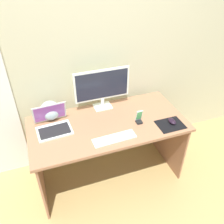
{
  "coord_description": "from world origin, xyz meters",
  "views": [
    {
      "loc": [
        -0.55,
        -1.69,
        2.12
      ],
      "look_at": [
        0.04,
        -0.02,
        0.85
      ],
      "focal_mm": 38.12,
      "sensor_mm": 36.0,
      "label": 1
    }
  ],
  "objects_px": {
    "monitor": "(102,87)",
    "laptop": "(53,125)",
    "fishbowl": "(50,111)",
    "mouse": "(172,121)",
    "keyboard_external": "(114,138)",
    "phone_in_dock": "(139,118)"
  },
  "relations": [
    {
      "from": "monitor",
      "to": "laptop",
      "type": "bearing_deg",
      "value": -161.03
    },
    {
      "from": "fishbowl",
      "to": "mouse",
      "type": "bearing_deg",
      "value": -23.21
    },
    {
      "from": "monitor",
      "to": "mouse",
      "type": "relative_size",
      "value": 5.61
    },
    {
      "from": "fishbowl",
      "to": "keyboard_external",
      "type": "distance_m",
      "value": 0.69
    },
    {
      "from": "keyboard_external",
      "to": "phone_in_dock",
      "type": "bearing_deg",
      "value": 23.23
    },
    {
      "from": "mouse",
      "to": "phone_in_dock",
      "type": "bearing_deg",
      "value": 159.46
    },
    {
      "from": "laptop",
      "to": "phone_in_dock",
      "type": "height_order",
      "value": "laptop"
    },
    {
      "from": "laptop",
      "to": "mouse",
      "type": "distance_m",
      "value": 1.11
    },
    {
      "from": "monitor",
      "to": "keyboard_external",
      "type": "relative_size",
      "value": 1.45
    },
    {
      "from": "laptop",
      "to": "fishbowl",
      "type": "height_order",
      "value": "laptop"
    },
    {
      "from": "keyboard_external",
      "to": "fishbowl",
      "type": "bearing_deg",
      "value": 132.32
    },
    {
      "from": "fishbowl",
      "to": "mouse",
      "type": "height_order",
      "value": "fishbowl"
    },
    {
      "from": "laptop",
      "to": "phone_in_dock",
      "type": "relative_size",
      "value": 2.36
    },
    {
      "from": "monitor",
      "to": "phone_in_dock",
      "type": "height_order",
      "value": "monitor"
    },
    {
      "from": "monitor",
      "to": "fishbowl",
      "type": "relative_size",
      "value": 2.96
    },
    {
      "from": "laptop",
      "to": "keyboard_external",
      "type": "height_order",
      "value": "laptop"
    },
    {
      "from": "fishbowl",
      "to": "phone_in_dock",
      "type": "relative_size",
      "value": 1.38
    },
    {
      "from": "monitor",
      "to": "fishbowl",
      "type": "xyz_separation_m",
      "value": [
        -0.53,
        -0.02,
        -0.15
      ]
    },
    {
      "from": "laptop",
      "to": "mouse",
      "type": "relative_size",
      "value": 3.26
    },
    {
      "from": "keyboard_external",
      "to": "laptop",
      "type": "bearing_deg",
      "value": 144.31
    },
    {
      "from": "mouse",
      "to": "phone_in_dock",
      "type": "height_order",
      "value": "phone_in_dock"
    },
    {
      "from": "laptop",
      "to": "keyboard_external",
      "type": "xyz_separation_m",
      "value": [
        0.48,
        -0.32,
        -0.04
      ]
    }
  ]
}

